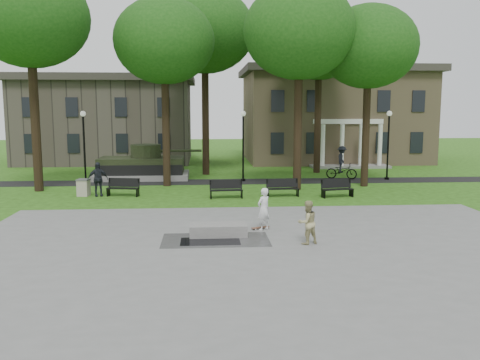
{
  "coord_description": "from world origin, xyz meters",
  "views": [
    {
      "loc": [
        -2.11,
        -21.73,
        4.9
      ],
      "look_at": [
        -0.37,
        2.94,
        1.4
      ],
      "focal_mm": 38.0,
      "sensor_mm": 36.0,
      "label": 1
    }
  ],
  "objects_px": {
    "cyclist": "(342,165)",
    "park_bench_0": "(123,187)",
    "trash_bin": "(84,187)",
    "skateboarder": "(264,209)",
    "friend_watching": "(307,222)",
    "concrete_block": "(218,230)"
  },
  "relations": [
    {
      "from": "cyclist",
      "to": "park_bench_0",
      "type": "xyz_separation_m",
      "value": [
        -14.15,
        -6.03,
        -0.42
      ]
    },
    {
      "from": "trash_bin",
      "to": "skateboarder",
      "type": "bearing_deg",
      "value": -43.93
    },
    {
      "from": "skateboarder",
      "to": "friend_watching",
      "type": "bearing_deg",
      "value": 81.43
    },
    {
      "from": "friend_watching",
      "to": "park_bench_0",
      "type": "height_order",
      "value": "friend_watching"
    },
    {
      "from": "cyclist",
      "to": "park_bench_0",
      "type": "relative_size",
      "value": 1.25
    },
    {
      "from": "concrete_block",
      "to": "park_bench_0",
      "type": "bearing_deg",
      "value": 118.37
    },
    {
      "from": "concrete_block",
      "to": "skateboarder",
      "type": "relative_size",
      "value": 1.28
    },
    {
      "from": "friend_watching",
      "to": "trash_bin",
      "type": "xyz_separation_m",
      "value": [
        -10.5,
        11.05,
        -0.33
      ]
    },
    {
      "from": "skateboarder",
      "to": "concrete_block",
      "type": "bearing_deg",
      "value": -17.0
    },
    {
      "from": "friend_watching",
      "to": "park_bench_0",
      "type": "distance_m",
      "value": 13.68
    },
    {
      "from": "park_bench_0",
      "to": "concrete_block",
      "type": "bearing_deg",
      "value": -51.4
    },
    {
      "from": "skateboarder",
      "to": "cyclist",
      "type": "height_order",
      "value": "cyclist"
    },
    {
      "from": "skateboarder",
      "to": "park_bench_0",
      "type": "relative_size",
      "value": 0.93
    },
    {
      "from": "park_bench_0",
      "to": "trash_bin",
      "type": "xyz_separation_m",
      "value": [
        -2.23,
        0.16,
        -0.04
      ]
    },
    {
      "from": "concrete_block",
      "to": "skateboarder",
      "type": "bearing_deg",
      "value": 22.47
    },
    {
      "from": "concrete_block",
      "to": "trash_bin",
      "type": "distance_m",
      "value": 12.07
    },
    {
      "from": "friend_watching",
      "to": "park_bench_0",
      "type": "bearing_deg",
      "value": -74.54
    },
    {
      "from": "trash_bin",
      "to": "concrete_block",
      "type": "bearing_deg",
      "value": -52.67
    },
    {
      "from": "friend_watching",
      "to": "skateboarder",
      "type": "bearing_deg",
      "value": -80.86
    },
    {
      "from": "concrete_block",
      "to": "cyclist",
      "type": "height_order",
      "value": "cyclist"
    },
    {
      "from": "concrete_block",
      "to": "park_bench_0",
      "type": "height_order",
      "value": "park_bench_0"
    },
    {
      "from": "cyclist",
      "to": "concrete_block",
      "type": "bearing_deg",
      "value": 170.96
    }
  ]
}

